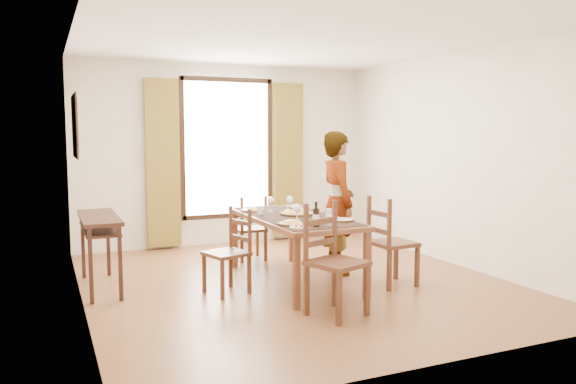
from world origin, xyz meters
name	(u,v)px	position (x,y,z in m)	size (l,w,h in m)	color
ground	(294,282)	(0.00, 0.00, 0.00)	(5.00, 5.00, 0.00)	#5D2F1D
room_shell	(289,145)	(0.00, 0.13, 1.54)	(4.60, 5.10, 2.74)	white
console_table	(99,226)	(-2.03, 0.60, 0.68)	(0.38, 1.20, 0.80)	black
dining_table	(294,221)	(0.00, 0.02, 0.69)	(0.90, 1.98, 0.76)	brown
chair_west	(229,254)	(-0.80, -0.11, 0.42)	(0.50, 0.50, 0.90)	#4F311A
chair_north	(250,230)	(-0.07, 1.25, 0.40)	(0.39, 0.39, 0.86)	#4F311A
chair_south	(334,263)	(-0.14, -1.19, 0.48)	(0.59, 0.59, 1.04)	#4F311A
chair_east	(390,244)	(0.91, -0.55, 0.46)	(0.46, 0.46, 0.99)	#4F311A
man	(337,203)	(0.65, 0.19, 0.85)	(0.48, 0.67, 1.70)	gray
plate_sw	(290,222)	(-0.28, -0.52, 0.78)	(0.27, 0.27, 0.05)	silver
plate_se	(342,218)	(0.32, -0.53, 0.78)	(0.27, 0.27, 0.05)	silver
plate_nw	(253,209)	(-0.29, 0.57, 0.78)	(0.27, 0.27, 0.05)	silver
plate_ne	(296,206)	(0.29, 0.60, 0.78)	(0.27, 0.27, 0.05)	silver
pasta_platter	(297,210)	(0.07, 0.08, 0.81)	(0.40, 0.40, 0.10)	orange
caprese_plate	(300,226)	(-0.28, -0.74, 0.78)	(0.20, 0.20, 0.04)	silver
wine_glass_a	(297,212)	(-0.11, -0.33, 0.85)	(0.08, 0.08, 0.18)	white
wine_glass_b	(290,203)	(0.12, 0.39, 0.85)	(0.08, 0.08, 0.18)	white
wine_glass_c	(271,204)	(-0.11, 0.43, 0.85)	(0.08, 0.08, 0.18)	white
tumbler_a	(329,213)	(0.29, -0.28, 0.81)	(0.07, 0.07, 0.10)	silver
tumbler_b	(260,210)	(-0.30, 0.28, 0.81)	(0.07, 0.07, 0.10)	silver
tumbler_c	(331,221)	(0.07, -0.74, 0.81)	(0.07, 0.07, 0.10)	silver
wine_bottle	(316,214)	(-0.10, -0.74, 0.88)	(0.07, 0.07, 0.25)	black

